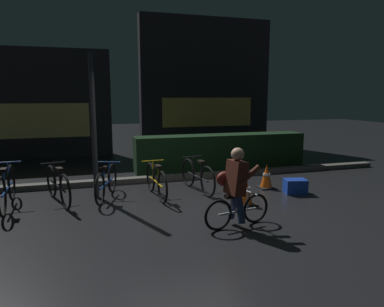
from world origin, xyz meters
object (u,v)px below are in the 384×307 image
at_px(parked_bike_center_left, 106,183).
at_px(traffic_cone_near, 246,191).
at_px(parked_bike_left_mid, 58,186).
at_px(parked_bike_center_right, 156,181).
at_px(cyclist, 236,187).
at_px(traffic_cone_far, 266,177).
at_px(street_post, 94,127).
at_px(blue_crate, 295,186).
at_px(parked_bike_right_mid, 198,176).
at_px(parked_bike_leftmost, 7,188).

distance_m(parked_bike_center_left, traffic_cone_near, 2.73).
relative_size(parked_bike_left_mid, parked_bike_center_right, 1.01).
distance_m(parked_bike_left_mid, cyclist, 3.44).
xyz_separation_m(parked_bike_center_left, parked_bike_center_right, (0.97, -0.17, 0.00)).
xyz_separation_m(parked_bike_center_right, traffic_cone_far, (2.46, -0.02, -0.07)).
relative_size(parked_bike_center_left, parked_bike_center_right, 0.95).
height_order(parked_bike_left_mid, traffic_cone_near, parked_bike_left_mid).
distance_m(parked_bike_left_mid, parked_bike_center_left, 0.90).
distance_m(street_post, traffic_cone_far, 3.81).
distance_m(parked_bike_left_mid, blue_crate, 4.75).
bearing_deg(cyclist, parked_bike_right_mid, 76.94).
bearing_deg(traffic_cone_far, parked_bike_center_right, 179.43).
height_order(parked_bike_leftmost, parked_bike_left_mid, parked_bike_leftmost).
bearing_deg(parked_bike_center_right, parked_bike_right_mid, -84.17).
bearing_deg(parked_bike_left_mid, blue_crate, -117.08).
bearing_deg(cyclist, blue_crate, 23.49).
height_order(parked_bike_right_mid, traffic_cone_far, parked_bike_right_mid).
distance_m(parked_bike_right_mid, traffic_cone_near, 1.29).
relative_size(parked_bike_leftmost, traffic_cone_far, 3.30).
bearing_deg(parked_bike_right_mid, parked_bike_leftmost, 82.77).
bearing_deg(parked_bike_leftmost, street_post, -83.83).
distance_m(street_post, parked_bike_center_right, 1.62).
bearing_deg(traffic_cone_far, blue_crate, -56.59).
bearing_deg(cyclist, parked_bike_center_right, 102.33).
bearing_deg(parked_bike_left_mid, cyclist, -145.91).
distance_m(street_post, cyclist, 3.14).
distance_m(parked_bike_center_right, blue_crate, 2.89).
bearing_deg(traffic_cone_near, parked_bike_leftmost, 165.84).
distance_m(parked_bike_leftmost, blue_crate, 5.59).
height_order(street_post, parked_bike_left_mid, street_post).
height_order(street_post, traffic_cone_far, street_post).
xyz_separation_m(parked_bike_left_mid, parked_bike_right_mid, (2.78, 0.03, -0.01)).
bearing_deg(blue_crate, parked_bike_center_right, 168.34).
height_order(parked_bike_center_left, traffic_cone_near, parked_bike_center_left).
relative_size(parked_bike_left_mid, traffic_cone_near, 2.89).
relative_size(parked_bike_left_mid, parked_bike_right_mid, 0.99).
xyz_separation_m(parked_bike_leftmost, parked_bike_center_right, (2.72, -0.08, -0.04)).
height_order(street_post, cyclist, street_post).
bearing_deg(parked_bike_center_left, parked_bike_right_mid, -72.05).
relative_size(traffic_cone_near, traffic_cone_far, 1.01).
height_order(street_post, traffic_cone_near, street_post).
relative_size(parked_bike_leftmost, blue_crate, 3.97).
bearing_deg(parked_bike_right_mid, street_post, 77.25).
xyz_separation_m(parked_bike_center_right, blue_crate, (2.83, -0.58, -0.17)).
relative_size(parked_bike_left_mid, parked_bike_center_left, 1.07).
bearing_deg(parked_bike_center_right, cyclist, -160.26).
xyz_separation_m(parked_bike_left_mid, cyclist, (2.72, -2.09, 0.29)).
bearing_deg(street_post, parked_bike_center_left, -36.40).
distance_m(parked_bike_leftmost, parked_bike_center_right, 2.72).
height_order(street_post, blue_crate, street_post).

